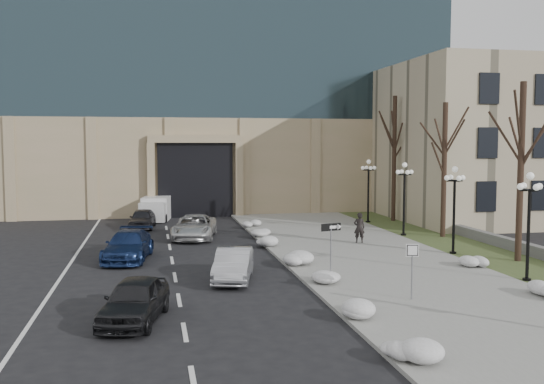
% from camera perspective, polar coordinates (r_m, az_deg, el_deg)
% --- Properties ---
extents(ground, '(160.00, 160.00, 0.00)m').
position_cam_1_polar(ground, '(19.49, 12.14, -13.39)').
color(ground, black).
rests_on(ground, ground).
extents(sidewalk, '(9.00, 40.00, 0.12)m').
position_cam_1_polar(sidewalk, '(33.39, 8.11, -5.64)').
color(sidewalk, gray).
rests_on(sidewalk, ground).
extents(curb, '(0.30, 40.00, 0.14)m').
position_cam_1_polar(curb, '(32.19, 0.49, -5.96)').
color(curb, gray).
rests_on(curb, ground).
extents(grass_strip, '(4.00, 40.00, 0.10)m').
position_cam_1_polar(grass_strip, '(36.05, 17.94, -5.07)').
color(grass_strip, '#3E4C26').
rests_on(grass_strip, ground).
extents(stone_wall, '(0.50, 30.00, 0.70)m').
position_cam_1_polar(stone_wall, '(38.70, 19.10, -4.00)').
color(stone_wall, slate).
rests_on(stone_wall, ground).
extents(office_tower, '(40.00, 24.70, 36.00)m').
position_cam_1_polar(office_tower, '(62.07, -6.25, 16.24)').
color(office_tower, tan).
rests_on(office_tower, ground).
extents(classical_building, '(22.00, 18.12, 12.00)m').
position_cam_1_polar(classical_building, '(53.74, 22.03, 4.32)').
color(classical_building, tan).
rests_on(classical_building, ground).
extents(car_a, '(2.70, 4.61, 1.47)m').
position_cam_1_polar(car_a, '(21.12, -12.80, -9.90)').
color(car_a, black).
rests_on(car_a, ground).
extents(car_b, '(2.42, 4.49, 1.40)m').
position_cam_1_polar(car_b, '(26.61, -3.65, -6.84)').
color(car_b, '#B1B3B9').
rests_on(car_b, ground).
extents(car_c, '(2.82, 5.36, 1.48)m').
position_cam_1_polar(car_c, '(31.99, -13.37, -4.93)').
color(car_c, navy).
rests_on(car_c, ground).
extents(car_d, '(3.38, 5.69, 1.48)m').
position_cam_1_polar(car_d, '(38.31, -7.31, -3.27)').
color(car_d, silver).
rests_on(car_d, ground).
extents(car_e, '(2.05, 4.19, 1.38)m').
position_cam_1_polar(car_e, '(43.46, -12.10, -2.47)').
color(car_e, '#2C2C31').
rests_on(car_e, ground).
extents(pedestrian, '(0.72, 0.55, 1.78)m').
position_cam_1_polar(pedestrian, '(36.06, 8.21, -3.34)').
color(pedestrian, black).
rests_on(pedestrian, sidewalk).
extents(box_truck, '(2.79, 5.90, 1.80)m').
position_cam_1_polar(box_truck, '(48.40, -10.77, -1.50)').
color(box_truck, silver).
rests_on(box_truck, ground).
extents(one_way_sign, '(0.99, 0.37, 2.63)m').
position_cam_1_polar(one_way_sign, '(25.64, 5.89, -3.96)').
color(one_way_sign, slate).
rests_on(one_way_sign, ground).
extents(keep_sign, '(0.47, 0.14, 2.23)m').
position_cam_1_polar(keep_sign, '(23.41, 13.06, -6.21)').
color(keep_sign, slate).
rests_on(keep_sign, ground).
extents(snow_clump_a, '(1.10, 1.60, 0.36)m').
position_cam_1_polar(snow_clump_a, '(17.57, 12.89, -14.41)').
color(snow_clump_a, white).
rests_on(snow_clump_a, sidewalk).
extents(snow_clump_b, '(1.10, 1.60, 0.36)m').
position_cam_1_polar(snow_clump_b, '(21.24, 8.25, -10.97)').
color(snow_clump_b, white).
rests_on(snow_clump_b, sidewalk).
extents(snow_clump_c, '(1.10, 1.60, 0.36)m').
position_cam_1_polar(snow_clump_c, '(26.21, 4.79, -7.93)').
color(snow_clump_c, white).
rests_on(snow_clump_c, sidewalk).
extents(snow_clump_d, '(1.10, 1.60, 0.36)m').
position_cam_1_polar(snow_clump_d, '(29.75, 2.34, -6.40)').
color(snow_clump_d, white).
rests_on(snow_clump_d, sidewalk).
extents(snow_clump_e, '(1.10, 1.60, 0.36)m').
position_cam_1_polar(snow_clump_e, '(34.53, -0.11, -4.85)').
color(snow_clump_e, white).
rests_on(snow_clump_e, sidewalk).
extents(snow_clump_f, '(1.10, 1.60, 0.36)m').
position_cam_1_polar(snow_clump_f, '(38.27, -0.95, -3.91)').
color(snow_clump_f, white).
rests_on(snow_clump_f, sidewalk).
extents(snow_clump_g, '(1.10, 1.60, 0.36)m').
position_cam_1_polar(snow_clump_g, '(42.85, -2.04, -2.99)').
color(snow_clump_g, white).
rests_on(snow_clump_g, sidewalk).
extents(snow_clump_i, '(1.10, 1.60, 0.36)m').
position_cam_1_polar(snow_clump_i, '(30.34, 18.85, -6.43)').
color(snow_clump_i, white).
rests_on(snow_clump_i, sidewalk).
extents(lamppost_a, '(1.18, 1.18, 4.76)m').
position_cam_1_polar(lamppost_a, '(28.01, 23.04, -1.72)').
color(lamppost_a, black).
rests_on(lamppost_a, ground).
extents(lamppost_b, '(1.18, 1.18, 4.76)m').
position_cam_1_polar(lamppost_b, '(33.55, 16.79, -0.55)').
color(lamppost_b, black).
rests_on(lamppost_b, ground).
extents(lamppost_c, '(1.18, 1.18, 4.76)m').
position_cam_1_polar(lamppost_c, '(39.38, 12.34, 0.29)').
color(lamppost_c, black).
rests_on(lamppost_c, ground).
extents(lamppost_d, '(1.18, 1.18, 4.76)m').
position_cam_1_polar(lamppost_d, '(45.40, 9.06, 0.90)').
color(lamppost_d, black).
rests_on(lamppost_d, ground).
extents(tree_near, '(3.20, 3.20, 9.00)m').
position_cam_1_polar(tree_near, '(32.40, 22.43, 4.00)').
color(tree_near, black).
rests_on(tree_near, ground).
extents(tree_mid, '(3.20, 3.20, 8.50)m').
position_cam_1_polar(tree_mid, '(39.31, 15.94, 3.76)').
color(tree_mid, black).
rests_on(tree_mid, ground).
extents(tree_far, '(3.20, 3.20, 9.50)m').
position_cam_1_polar(tree_far, '(46.57, 11.45, 4.75)').
color(tree_far, black).
rests_on(tree_far, ground).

